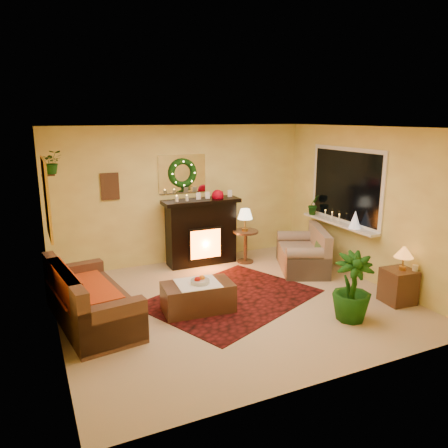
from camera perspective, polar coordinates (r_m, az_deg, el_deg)
name	(u,v)px	position (r m, az deg, el deg)	size (l,w,h in m)	color
floor	(234,302)	(6.75, 1.27, -10.18)	(5.00, 5.00, 0.00)	beige
ceiling	(235,128)	(6.17, 1.40, 12.48)	(5.00, 5.00, 0.00)	white
wall_back	(182,195)	(8.37, -5.47, 3.83)	(5.00, 5.00, 0.00)	#EFD88C
wall_front	(333,266)	(4.50, 14.07, -5.35)	(5.00, 5.00, 0.00)	#EFD88C
wall_left	(50,239)	(5.72, -21.79, -1.81)	(4.50, 4.50, 0.00)	#EFD88C
wall_right	(367,205)	(7.74, 18.21, 2.37)	(4.50, 4.50, 0.00)	#EFD88C
area_rug	(232,298)	(6.88, 1.03, -9.63)	(2.47, 1.85, 0.01)	maroon
sofa	(91,293)	(6.24, -16.95, -8.58)	(0.84, 1.91, 0.82)	#4B2E1E
red_throw	(83,288)	(6.35, -17.91, -8.01)	(0.76, 1.23, 0.02)	#B52635
fireplace	(201,236)	(8.30, -3.01, -1.52)	(1.29, 0.41, 1.18)	black
poinsettia	(218,196)	(8.22, -0.83, 3.71)	(0.23, 0.23, 0.23)	#A90013
mantel_candle_a	(177,201)	(7.94, -6.19, 2.97)	(0.06, 0.06, 0.19)	beige
mantel_candle_b	(187,200)	(8.00, -4.87, 3.08)	(0.06, 0.06, 0.18)	#FFEEC9
mantel_mirror	(182,174)	(8.29, -5.49, 6.53)	(0.92, 0.02, 0.72)	white
wreath	(183,173)	(8.25, -5.40, 6.63)	(0.55, 0.55, 0.11)	#194719
wall_art	(110,187)	(7.97, -14.68, 4.76)	(0.32, 0.03, 0.48)	#381E11
gold_mirror	(47,198)	(5.92, -22.16, 3.13)	(0.03, 0.84, 1.00)	gold
hanging_plant	(53,173)	(6.64, -21.49, 6.17)	(0.33, 0.28, 0.36)	#194719
loveseat	(302,247)	(8.15, 10.21, -2.96)	(0.77, 1.33, 0.77)	gray
window_frame	(346,186)	(8.09, 15.63, 4.83)	(0.03, 1.86, 1.36)	white
window_glass	(345,186)	(8.08, 15.55, 4.82)	(0.02, 1.70, 1.22)	black
window_sill	(339,223)	(8.15, 14.76, 0.07)	(0.22, 1.86, 0.04)	white
mini_tree	(355,220)	(7.76, 16.74, 0.53)	(0.20, 0.20, 0.31)	white
sill_plant	(314,205)	(8.65, 11.62, 2.48)	(0.28, 0.22, 0.51)	#1E6328
side_table_round	(245,246)	(8.42, 2.82, -2.89)	(0.49, 0.49, 0.63)	#39150C
lamp_cream	(245,218)	(8.25, 2.77, 0.74)	(0.28, 0.28, 0.44)	#FFEFB8
end_table_square	(398,286)	(7.15, 21.81, -7.47)	(0.43, 0.43, 0.52)	#442E1D
lamp_tiffany	(404,256)	(6.99, 22.41, -3.87)	(0.28, 0.28, 0.41)	orange
coffee_table	(198,297)	(6.40, -3.43, -9.53)	(1.00, 0.55, 0.42)	black
fruit_bowl	(200,282)	(6.30, -3.14, -7.56)	(0.27, 0.27, 0.06)	beige
floor_palm	(352,289)	(6.29, 16.39, -8.17)	(1.60, 1.60, 2.87)	#266028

